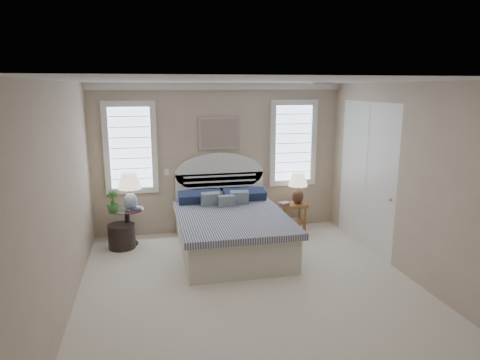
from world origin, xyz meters
name	(u,v)px	position (x,y,z in m)	size (l,w,h in m)	color
floor	(252,289)	(0.00, 0.00, 0.00)	(4.50, 5.00, 0.01)	silver
ceiling	(253,81)	(0.00, 0.00, 2.70)	(4.50, 5.00, 0.01)	silver
wall_back	(219,159)	(0.00, 2.50, 1.35)	(4.50, 0.02, 2.70)	tan
wall_left	(63,201)	(-2.25, 0.00, 1.35)	(0.02, 5.00, 2.70)	tan
wall_right	(411,182)	(2.25, 0.00, 1.35)	(0.02, 5.00, 2.70)	tan
crown_molding	(219,86)	(0.00, 2.46, 2.64)	(4.50, 0.08, 0.12)	white
hvac_vent	(321,83)	(1.20, 0.80, 2.68)	(0.30, 0.20, 0.02)	#B2B2B2
switch_plate	(167,172)	(-0.95, 2.48, 1.15)	(0.08, 0.01, 0.12)	white
window_left	(131,148)	(-1.55, 2.48, 1.60)	(0.90, 0.06, 1.60)	#C9DDFF
window_right	(293,143)	(1.40, 2.48, 1.60)	(0.90, 0.06, 1.60)	#C9DDFF
painting	(219,133)	(0.00, 2.46, 1.82)	(0.74, 0.04, 0.58)	silver
closet_door	(366,176)	(2.23, 1.20, 1.20)	(0.02, 1.80, 2.40)	white
bed	(230,227)	(0.00, 1.46, 0.39)	(1.72, 2.28, 1.47)	beige
side_table_left	(128,223)	(-1.65, 2.05, 0.39)	(0.56, 0.56, 0.63)	black
nightstand_right	(292,211)	(1.30, 2.15, 0.39)	(0.50, 0.40, 0.53)	#945C30
floor_pot	(122,236)	(-1.75, 1.92, 0.20)	(0.44, 0.44, 0.40)	black
lamp_left	(130,187)	(-1.58, 2.00, 1.01)	(0.43, 0.43, 0.63)	silver
lamp_right	(298,185)	(1.39, 2.13, 0.88)	(0.41, 0.41, 0.57)	black
potted_plant	(113,202)	(-1.85, 1.87, 0.81)	(0.20, 0.20, 0.36)	#317C37
books_left	(136,210)	(-1.49, 1.90, 0.65)	(0.18, 0.13, 0.05)	#A62934
books_right	(284,204)	(1.10, 2.01, 0.56)	(0.20, 0.17, 0.07)	#A62934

